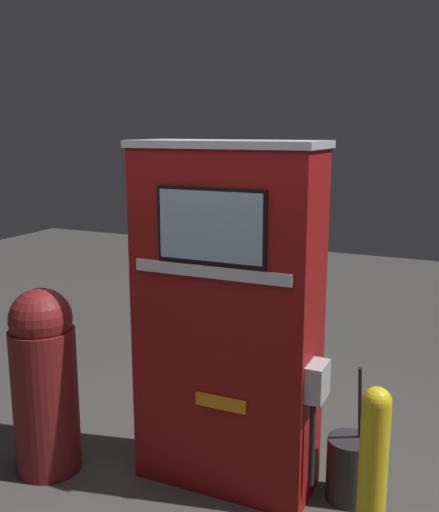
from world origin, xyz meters
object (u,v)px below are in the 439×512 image
Objects in this scene: gas_pump at (228,319)px; squeegee_bucket at (350,468)px; trash_bin at (44,379)px; safety_bollard at (373,477)px.

gas_pump is 2.45× the size of squeegee_bucket.
squeegee_bucket is (1.73, 0.46, -0.40)m from trash_bin.
safety_bollard is 1.15× the size of squeegee_bucket.
gas_pump is 1.74× the size of trash_bin.
gas_pump reaches higher than squeegee_bucket.
trash_bin is 1.83m from squeegee_bucket.
trash_bin is 1.41× the size of squeegee_bucket.
gas_pump is at bearing -171.16° from squeegee_bucket.
trash_bin is at bearing -165.15° from squeegee_bucket.
gas_pump reaches higher than trash_bin.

